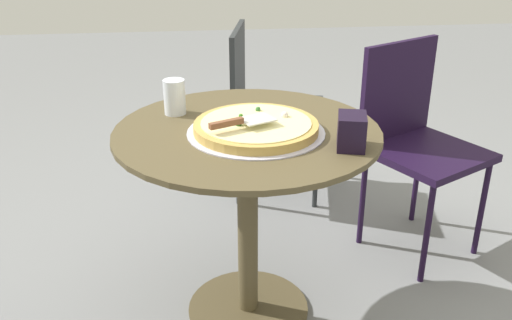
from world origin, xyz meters
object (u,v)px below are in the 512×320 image
object	(u,v)px
pizza_on_tray	(256,127)
patio_chair_corner	(415,133)
patio_table	(247,182)
napkin_dispenser	(352,131)
patio_chair_near	(264,99)
pizza_server	(241,121)
drinking_cup	(174,97)

from	to	relation	value
pizza_on_tray	patio_chair_corner	world-z (taller)	patio_chair_corner
patio_table	napkin_dispenser	xyz separation A→B (m)	(0.29, -0.18, 0.24)
pizza_on_tray	patio_table	bearing A→B (deg)	127.62
napkin_dispenser	patio_chair_near	world-z (taller)	patio_chair_near
napkin_dispenser	patio_chair_corner	xyz separation A→B (m)	(0.44, 0.58, -0.25)
pizza_server	napkin_dispenser	xyz separation A→B (m)	(0.31, -0.10, -0.01)
patio_table	pizza_server	size ratio (longest dim) A/B	4.02
drinking_cup	patio_chair_corner	size ratio (longest dim) A/B	0.14
patio_table	pizza_server	bearing A→B (deg)	-107.75
pizza_server	napkin_dispenser	distance (m)	0.33
patio_chair_near	napkin_dispenser	bearing A→B (deg)	-84.55
patio_chair_near	patio_chair_corner	bearing A→B (deg)	-46.33
pizza_server	patio_chair_near	xyz separation A→B (m)	(0.20, 1.06, -0.28)
pizza_on_tray	patio_chair_near	size ratio (longest dim) A/B	0.52
patio_table	pizza_on_tray	xyz separation A→B (m)	(0.02, -0.03, 0.21)
patio_table	patio_chair_corner	bearing A→B (deg)	28.86
patio_table	patio_chair_near	size ratio (longest dim) A/B	1.02
patio_chair_near	patio_chair_corner	distance (m)	0.80
patio_table	patio_chair_corner	xyz separation A→B (m)	(0.73, 0.40, -0.02)
drinking_cup	napkin_dispenser	world-z (taller)	drinking_cup
pizza_on_tray	drinking_cup	distance (m)	0.33
patio_chair_corner	patio_table	bearing A→B (deg)	-151.14
pizza_server	patio_chair_corner	xyz separation A→B (m)	(0.75, 0.48, -0.26)
pizza_server	patio_chair_near	distance (m)	1.11
pizza_on_tray	drinking_cup	xyz separation A→B (m)	(-0.25, 0.20, 0.04)
patio_chair_corner	drinking_cup	bearing A→B (deg)	-166.56
patio_table	pizza_server	xyz separation A→B (m)	(-0.03, -0.08, 0.25)
patio_table	patio_chair_near	bearing A→B (deg)	79.73
pizza_on_tray	patio_chair_near	distance (m)	1.05
pizza_on_tray	pizza_server	distance (m)	0.08
drinking_cup	patio_chair_corner	world-z (taller)	patio_chair_corner
patio_chair_near	patio_chair_corner	world-z (taller)	patio_chair_corner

